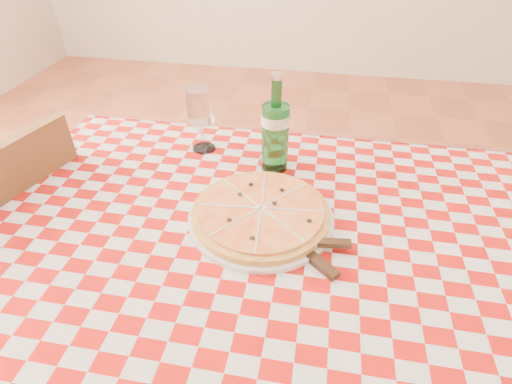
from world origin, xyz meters
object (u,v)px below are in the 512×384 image
pizza_plate (261,212)px  wine_glass (201,120)px  water_bottle (275,124)px  dining_table (260,263)px  chair_far (19,254)px

pizza_plate → wine_glass: (-0.21, 0.27, 0.07)m
water_bottle → wine_glass: size_ratio=1.41×
water_bottle → dining_table: bearing=-88.6°
dining_table → chair_far: size_ratio=1.35×
dining_table → pizza_plate: pizza_plate is taller
chair_far → wine_glass: (0.50, 0.27, 0.34)m
pizza_plate → water_bottle: size_ratio=1.26×
wine_glass → chair_far: bearing=-151.6°
chair_far → pizza_plate: (0.71, -0.00, 0.27)m
pizza_plate → wine_glass: bearing=127.9°
dining_table → wine_glass: 0.42m
chair_far → water_bottle: 0.83m
chair_far → pizza_plate: 0.76m
pizza_plate → wine_glass: wine_glass is taller
dining_table → wine_glass: bearing=124.9°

